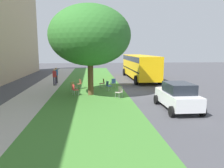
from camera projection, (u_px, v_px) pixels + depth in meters
ground at (128, 92)px, 18.42m from camera, size 80.00×80.00×0.00m
grass_verge at (90, 93)px, 18.11m from camera, size 48.00×6.00×0.01m
sidewalk_strip at (37, 94)px, 17.70m from camera, size 48.00×2.80×0.01m
street_tree at (90, 36)px, 16.55m from camera, size 6.33×6.33×7.01m
chair_0 at (75, 89)px, 16.95m from camera, size 0.56×0.56×0.88m
chair_1 at (103, 83)px, 20.14m from camera, size 0.50×0.50×0.88m
chair_2 at (113, 82)px, 20.33m from camera, size 0.52×0.52×0.88m
chair_3 at (79, 83)px, 19.84m from camera, size 0.56×0.57×0.88m
chair_4 at (108, 85)px, 18.74m from camera, size 0.55×0.55×0.88m
chair_5 at (73, 86)px, 18.13m from camera, size 0.58×0.59×0.88m
chair_6 at (119, 91)px, 16.04m from camera, size 0.59×0.59×0.88m
parked_car at (178, 96)px, 12.86m from camera, size 3.70×1.92×1.65m
school_bus at (140, 65)px, 25.95m from camera, size 10.40×2.80×2.88m
pedestrian_0 at (56, 75)px, 22.95m from camera, size 0.41×0.37×1.69m
pedestrian_1 at (55, 76)px, 21.59m from camera, size 0.23×0.38×1.69m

